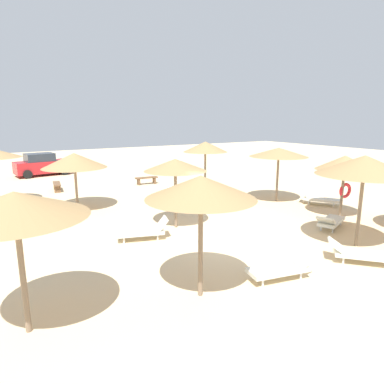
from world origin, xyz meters
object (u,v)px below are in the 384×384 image
(parasol_8, at_px, (15,205))
(parasol_4, at_px, (279,152))
(lounger_3, at_px, (182,188))
(bench_0, at_px, (147,179))
(parasol_7, at_px, (74,161))
(parked_car, at_px, (42,165))
(lounger_5, at_px, (144,231))
(lounger_0, at_px, (331,221))
(lounger_2, at_px, (359,253))
(parasol_2, at_px, (365,165))
(parasol_5, at_px, (175,165))
(bench_1, at_px, (57,185))
(lounger_6, at_px, (282,268))
(parasol_6, at_px, (201,188))
(parasol_0, at_px, (345,163))
(lounger_4, at_px, (319,198))
(parasol_3, at_px, (205,147))

(parasol_8, bearing_deg, parasol_4, 23.28)
(lounger_3, relative_size, bench_0, 1.27)
(parasol_7, distance_m, bench_0, 7.19)
(parasol_4, distance_m, lounger_3, 5.99)
(parasol_8, height_order, parked_car, parasol_8)
(lounger_5, bearing_deg, lounger_0, -22.30)
(lounger_2, bearing_deg, parasol_2, 35.54)
(bench_0, bearing_deg, parasol_5, -107.21)
(bench_1, bearing_deg, lounger_6, -79.05)
(parasol_2, bearing_deg, parasol_6, 179.55)
(lounger_3, bearing_deg, lounger_6, -106.13)
(parasol_7, relative_size, lounger_5, 1.53)
(parasol_4, height_order, lounger_0, parasol_4)
(parasol_7, distance_m, bench_1, 5.44)
(parasol_7, height_order, bench_0, parasol_7)
(parasol_6, xyz_separation_m, lounger_2, (5.17, -0.94, -2.43))
(parasol_0, relative_size, parked_car, 0.66)
(parasol_2, bearing_deg, lounger_4, 50.20)
(parasol_6, xyz_separation_m, lounger_5, (0.45, 4.42, -2.42))
(parasol_6, distance_m, parasol_8, 3.89)
(lounger_3, bearing_deg, bench_0, 100.38)
(parasol_4, relative_size, parasol_5, 1.09)
(parasol_0, relative_size, lounger_6, 1.39)
(parasol_2, xyz_separation_m, lounger_0, (0.86, 1.67, -2.50))
(parasol_3, height_order, parasol_7, parasol_3)
(parasol_0, relative_size, parasol_6, 0.91)
(parasol_6, relative_size, lounger_5, 1.54)
(parasol_4, height_order, parked_car, parasol_4)
(lounger_4, height_order, parked_car, parked_car)
(parasol_6, distance_m, bench_1, 15.24)
(parked_car, bearing_deg, parasol_4, -59.52)
(parasol_0, bearing_deg, parasol_3, 112.73)
(lounger_0, bearing_deg, lounger_5, 157.70)
(lounger_0, height_order, lounger_3, lounger_0)
(parasol_0, height_order, lounger_5, parasol_0)
(parasol_7, bearing_deg, lounger_5, -79.56)
(bench_1, bearing_deg, parasol_8, -102.71)
(parasol_4, bearing_deg, lounger_0, -109.14)
(parked_car, bearing_deg, parasol_7, -91.00)
(parasol_6, height_order, bench_0, parasol_6)
(lounger_2, xyz_separation_m, lounger_3, (0.42, 11.52, -0.00))
(lounger_0, bearing_deg, parasol_5, 146.20)
(parasol_7, relative_size, parked_car, 0.72)
(parasol_2, xyz_separation_m, parasol_7, (-7.00, 10.05, -0.43))
(parasol_7, bearing_deg, parasol_3, -6.38)
(parasol_2, height_order, parasol_4, parasol_2)
(parasol_8, bearing_deg, lounger_5, 41.47)
(lounger_3, bearing_deg, lounger_0, -79.33)
(lounger_3, xyz_separation_m, bench_1, (-6.18, 4.47, 0.04))
(parasol_0, height_order, parasol_6, parasol_6)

